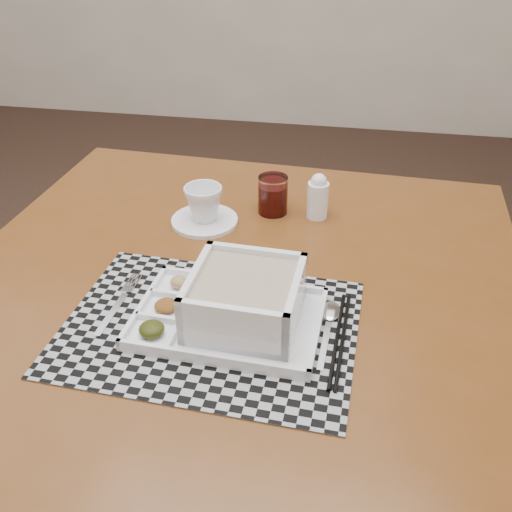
{
  "coord_description": "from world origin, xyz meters",
  "views": [
    {
      "loc": [
        1.07,
        -1.45,
        1.48
      ],
      "look_at": [
        0.92,
        -0.62,
        0.92
      ],
      "focal_mm": 40.0,
      "sensor_mm": 36.0,
      "label": 1
    }
  ],
  "objects_px": {
    "serving_tray": "(239,305)",
    "cup": "(204,203)",
    "juice_glass": "(273,196)",
    "creamer_bottle": "(318,197)",
    "dining_table": "(234,318)"
  },
  "relations": [
    {
      "from": "dining_table",
      "to": "juice_glass",
      "type": "height_order",
      "value": "juice_glass"
    },
    {
      "from": "serving_tray",
      "to": "creamer_bottle",
      "type": "height_order",
      "value": "creamer_bottle"
    },
    {
      "from": "juice_glass",
      "to": "dining_table",
      "type": "bearing_deg",
      "value": -96.25
    },
    {
      "from": "cup",
      "to": "creamer_bottle",
      "type": "height_order",
      "value": "creamer_bottle"
    },
    {
      "from": "dining_table",
      "to": "creamer_bottle",
      "type": "distance_m",
      "value": 0.35
    },
    {
      "from": "serving_tray",
      "to": "dining_table",
      "type": "bearing_deg",
      "value": 107.23
    },
    {
      "from": "juice_glass",
      "to": "creamer_bottle",
      "type": "relative_size",
      "value": 0.83
    },
    {
      "from": "dining_table",
      "to": "serving_tray",
      "type": "xyz_separation_m",
      "value": [
        0.04,
        -0.11,
        0.13
      ]
    },
    {
      "from": "juice_glass",
      "to": "creamer_bottle",
      "type": "distance_m",
      "value": 0.1
    },
    {
      "from": "serving_tray",
      "to": "juice_glass",
      "type": "relative_size",
      "value": 3.71
    },
    {
      "from": "dining_table",
      "to": "serving_tray",
      "type": "bearing_deg",
      "value": -72.77
    },
    {
      "from": "cup",
      "to": "serving_tray",
      "type": "bearing_deg",
      "value": -70.17
    },
    {
      "from": "serving_tray",
      "to": "juice_glass",
      "type": "height_order",
      "value": "serving_tray"
    },
    {
      "from": "serving_tray",
      "to": "cup",
      "type": "bearing_deg",
      "value": 114.06
    },
    {
      "from": "juice_glass",
      "to": "creamer_bottle",
      "type": "height_order",
      "value": "creamer_bottle"
    }
  ]
}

